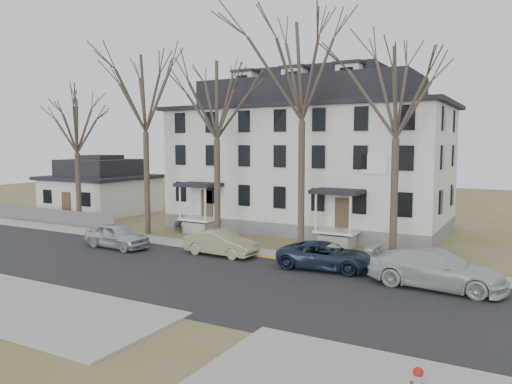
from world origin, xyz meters
The scene contains 19 objects.
ground centered at (0.00, 0.00, 0.00)m, with size 120.00×120.00×0.00m, color olive.
main_road centered at (0.00, 2.00, 0.00)m, with size 120.00×10.00×0.04m, color #27272A.
far_sidewalk centered at (0.00, 8.00, 0.00)m, with size 120.00×2.00×0.08m, color #A09F97.
yellow_curb centered at (5.00, 7.10, 0.00)m, with size 14.00×0.25×0.06m, color gold.
boarding_house centered at (-2.00, 17.95, 5.38)m, with size 20.80×12.36×12.05m.
small_house centered at (-22.00, 16.00, 2.25)m, with size 8.70×8.70×5.00m.
fence centered at (-21.00, 9.50, 0.00)m, with size 14.00×0.06×1.20m, color gray.
tree_far_left centered at (-11.00, 9.80, 10.34)m, with size 8.40×8.40×13.72m.
tree_mid_left centered at (-5.00, 9.80, 9.60)m, with size 7.80×7.80×12.74m.
tree_center centered at (1.00, 9.80, 11.08)m, with size 9.00×9.00×14.70m.
tree_mid_right centered at (6.50, 9.80, 9.60)m, with size 7.80×7.80×12.74m.
tree_bungalow centered at (-18.00, 9.80, 8.12)m, with size 6.60×6.60×10.78m.
car_silver centered at (-9.21, 4.97, 0.76)m, with size 1.78×4.43×1.51m, color silver.
car_tan centered at (-2.50, 6.34, 0.72)m, with size 1.52×4.37×1.44m, color tan.
car_navy centered at (3.95, 6.32, 0.69)m, with size 2.29×4.96×1.38m, color #1E2B41.
car_white centered at (9.45, 5.62, 0.86)m, with size 2.42×5.95×1.73m, color #B7C2BF.
bicycle_left centered at (-9.48, 11.36, 0.45)m, with size 0.59×1.70×0.89m, color black.
bicycle_right centered at (-9.94, 12.66, 0.50)m, with size 0.47×1.65×0.99m, color black.
fire_hydrant centered at (10.75, -4.95, 0.45)m, with size 0.37×0.35×0.90m.
Camera 1 is at (13.01, -17.38, 6.47)m, focal length 35.00 mm.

